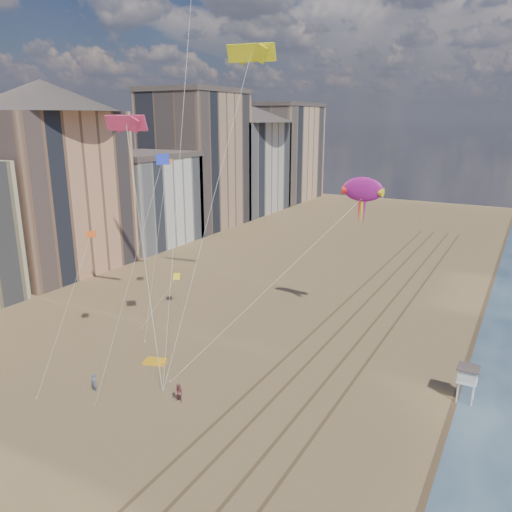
{
  "coord_description": "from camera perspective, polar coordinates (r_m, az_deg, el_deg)",
  "views": [
    {
      "loc": [
        18.22,
        -16.72,
        23.14
      ],
      "look_at": [
        -5.6,
        26.0,
        9.5
      ],
      "focal_mm": 35.0,
      "sensor_mm": 36.0,
      "label": 1
    }
  ],
  "objects": [
    {
      "name": "tracks",
      "position": [
        54.44,
        9.73,
        -9.81
      ],
      "size": [
        7.68,
        120.0,
        0.01
      ],
      "color": "brown",
      "rests_on": "ground"
    },
    {
      "name": "lifeguard_stand",
      "position": [
        46.18,
        23.04,
        -12.41
      ],
      "size": [
        1.75,
        1.75,
        3.15
      ],
      "color": "silver",
      "rests_on": "ground"
    },
    {
      "name": "grounded_kite",
      "position": [
        50.76,
        -11.45,
        -11.72
      ],
      "size": [
        2.43,
        1.95,
        0.24
      ],
      "primitive_type": "cube",
      "rotation": [
        0.0,
        0.0,
        0.32
      ],
      "color": "#FFAC15",
      "rests_on": "ground"
    },
    {
      "name": "small_kites",
      "position": [
        52.12,
        -11.57,
        6.34
      ],
      "size": [
        10.09,
        15.38,
        16.18
      ],
      "color": "#E14E15",
      "rests_on": "ground"
    },
    {
      "name": "buildings",
      "position": [
        104.67,
        -8.81,
        10.14
      ],
      "size": [
        34.72,
        131.35,
        29.0
      ],
      "color": "#C6B284",
      "rests_on": "ground"
    },
    {
      "name": "kite_flyer_a",
      "position": [
        46.95,
        -18.01,
        -13.62
      ],
      "size": [
        0.63,
        0.44,
        1.67
      ],
      "primitive_type": "imported",
      "rotation": [
        0.0,
        0.0,
        -0.06
      ],
      "color": "slate",
      "rests_on": "ground"
    },
    {
      "name": "kite_flyer_b",
      "position": [
        43.82,
        -8.8,
        -15.23
      ],
      "size": [
        0.89,
        0.74,
        1.65
      ],
      "primitive_type": "imported",
      "rotation": [
        0.0,
        0.0,
        -0.15
      ],
      "color": "brown",
      "rests_on": "ground"
    },
    {
      "name": "show_kite",
      "position": [
        53.94,
        12.09,
        7.4
      ],
      "size": [
        7.64,
        10.31,
        26.88
      ],
      "color": "#9A1778",
      "rests_on": "ground"
    }
  ]
}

